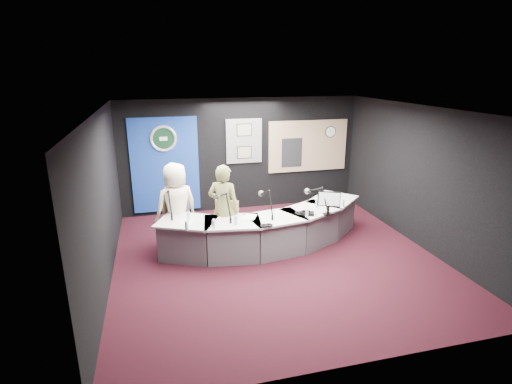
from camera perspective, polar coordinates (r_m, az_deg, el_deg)
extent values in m
plane|color=black|center=(7.77, 2.94, -9.38)|extent=(6.00, 6.00, 0.00)
cube|color=silver|center=(6.98, 3.29, 11.64)|extent=(6.00, 6.00, 0.02)
cube|color=black|center=(10.06, -2.02, 5.33)|extent=(6.00, 0.02, 2.80)
cube|color=black|center=(4.67, 14.30, -9.77)|extent=(6.00, 0.02, 2.80)
cube|color=black|center=(7.00, -21.06, -1.24)|extent=(0.02, 6.00, 2.80)
cube|color=black|center=(8.61, 22.54, 1.95)|extent=(0.02, 6.00, 2.80)
cube|color=navy|center=(9.85, -12.85, 3.74)|extent=(1.60, 0.05, 2.30)
torus|color=silver|center=(9.68, -13.10, 7.43)|extent=(0.63, 0.07, 0.63)
cylinder|color=black|center=(9.68, -13.10, 7.44)|extent=(0.48, 0.01, 0.48)
cube|color=slate|center=(9.98, -1.72, 7.28)|extent=(0.90, 0.04, 1.10)
cube|color=#7D765B|center=(9.90, -1.69, 8.85)|extent=(0.34, 0.02, 0.27)
cube|color=#7D765B|center=(10.00, -1.67, 5.67)|extent=(0.34, 0.02, 0.27)
cube|color=#A08364|center=(10.51, 7.43, 6.55)|extent=(2.12, 0.06, 1.32)
cube|color=#E7B392|center=(10.50, 7.45, 6.54)|extent=(2.00, 0.02, 1.20)
cube|color=black|center=(10.36, 5.13, 5.62)|extent=(0.55, 0.02, 0.75)
cylinder|color=white|center=(10.66, 10.59, 8.46)|extent=(0.28, 0.01, 0.28)
cube|color=#696358|center=(8.37, -11.19, -3.07)|extent=(0.51, 0.17, 0.70)
imported|color=#F9E5C7|center=(8.05, -11.30, -1.98)|extent=(0.99, 0.81, 1.75)
imported|color=olive|center=(7.80, -4.61, -2.32)|extent=(0.76, 0.69, 1.74)
cube|color=black|center=(7.83, 10.35, -0.96)|extent=(0.45, 0.23, 0.33)
cube|color=black|center=(7.84, 7.50, -3.06)|extent=(0.26, 0.23, 0.05)
torus|color=black|center=(7.89, 6.38, -2.94)|extent=(0.24, 0.24, 0.04)
torus|color=black|center=(7.23, 1.51, -4.78)|extent=(0.21, 0.21, 0.04)
cube|color=white|center=(7.55, -9.93, -4.19)|extent=(0.28, 0.35, 0.00)
cube|color=white|center=(7.67, -0.90, -3.57)|extent=(0.35, 0.39, 0.00)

